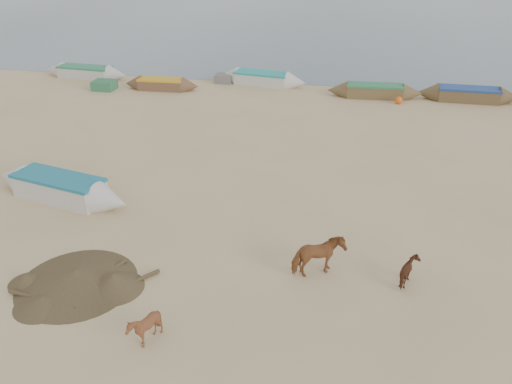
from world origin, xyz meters
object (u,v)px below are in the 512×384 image
calf_right (410,272)px  cow_adult (318,257)px  near_canoe (60,188)px  calf_front (144,328)px

calf_right → cow_adult: bearing=84.3°
near_canoe → calf_front: bearing=-34.3°
calf_right → near_canoe: size_ratio=0.13×
near_canoe → calf_right: bearing=0.0°
calf_front → calf_right: bearing=95.7°
calf_front → calf_right: (6.83, 3.73, -0.08)m
calf_front → near_canoe: size_ratio=0.16×
calf_front → cow_adult: bearing=109.0°
calf_right → near_canoe: near_canoe is taller
calf_front → near_canoe: 9.17m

